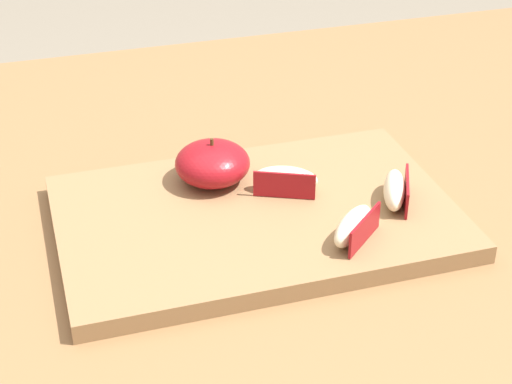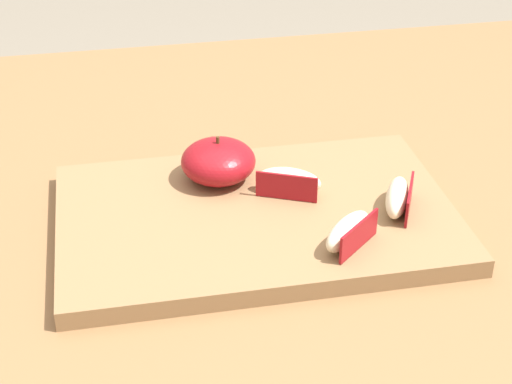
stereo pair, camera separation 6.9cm
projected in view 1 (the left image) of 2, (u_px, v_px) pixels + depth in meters
The scene contains 6 objects.
dining_table at pixel (219, 260), 0.95m from camera, with size 1.47×0.82×0.78m.
cutting_board at pixel (256, 218), 0.81m from camera, with size 0.38×0.25×0.02m.
apple_half_skin_up at pixel (213, 163), 0.85m from camera, with size 0.08×0.08×0.05m.
apple_wedge_left at pixel (396, 190), 0.81m from camera, with size 0.05×0.07×0.03m.
apple_wedge_front at pixel (354, 226), 0.76m from camera, with size 0.06×0.06×0.03m.
apple_wedge_middle at pixel (285, 180), 0.83m from camera, with size 0.07×0.05×0.03m.
Camera 1 is at (-0.18, -0.75, 1.23)m, focal length 58.37 mm.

